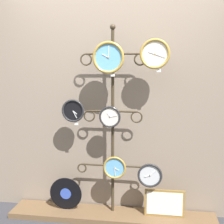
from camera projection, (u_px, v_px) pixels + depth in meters
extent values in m
cube|color=gray|center=(115.00, 87.00, 3.36)|extent=(4.40, 0.04, 2.80)
cube|color=brown|center=(112.00, 216.00, 3.35)|extent=(2.20, 0.36, 0.06)
cylinder|color=#382D1E|center=(113.00, 215.00, 3.41)|extent=(0.42, 0.42, 0.02)
cylinder|color=#382D1E|center=(113.00, 126.00, 3.26)|extent=(0.03, 0.03, 1.96)
sphere|color=#382D1E|center=(113.00, 27.00, 3.11)|extent=(0.06, 0.06, 0.06)
cylinder|color=#382D1E|center=(99.00, 54.00, 3.17)|extent=(0.28, 0.02, 0.02)
torus|color=#382D1E|center=(86.00, 59.00, 3.20)|extent=(0.13, 0.02, 0.13)
cylinder|color=#382D1E|center=(126.00, 54.00, 3.13)|extent=(0.28, 0.02, 0.02)
torus|color=#382D1E|center=(140.00, 59.00, 3.12)|extent=(0.13, 0.02, 0.13)
cylinder|color=#382D1E|center=(101.00, 111.00, 3.26)|extent=(0.25, 0.02, 0.02)
torus|color=#382D1E|center=(89.00, 116.00, 3.28)|extent=(0.13, 0.02, 0.13)
cylinder|color=#382D1E|center=(125.00, 112.00, 3.22)|extent=(0.25, 0.02, 0.02)
torus|color=#382D1E|center=(137.00, 117.00, 3.21)|extent=(0.13, 0.02, 0.13)
cylinder|color=#382D1E|center=(97.00, 165.00, 3.35)|extent=(0.34, 0.02, 0.02)
torus|color=#382D1E|center=(82.00, 168.00, 3.39)|extent=(0.10, 0.02, 0.10)
cylinder|color=#382D1E|center=(128.00, 166.00, 3.30)|extent=(0.34, 0.02, 0.02)
torus|color=#382D1E|center=(144.00, 171.00, 3.28)|extent=(0.10, 0.02, 0.10)
cylinder|color=#60A8DB|center=(109.00, 58.00, 3.05)|extent=(0.29, 0.02, 0.29)
torus|color=#A58438|center=(108.00, 57.00, 3.04)|extent=(0.32, 0.03, 0.32)
cylinder|color=#A58438|center=(108.00, 57.00, 3.04)|extent=(0.02, 0.01, 0.02)
cube|color=silver|center=(105.00, 56.00, 3.04)|extent=(0.06, 0.00, 0.04)
cube|color=silver|center=(109.00, 52.00, 3.03)|extent=(0.01, 0.00, 0.11)
cylinder|color=silver|center=(155.00, 54.00, 2.99)|extent=(0.27, 0.02, 0.27)
torus|color=#A58438|center=(155.00, 54.00, 2.97)|extent=(0.29, 0.03, 0.29)
cylinder|color=#A58438|center=(155.00, 54.00, 2.97)|extent=(0.02, 0.01, 0.02)
cube|color=silver|center=(152.00, 53.00, 2.98)|extent=(0.06, 0.00, 0.03)
cube|color=silver|center=(160.00, 56.00, 2.97)|extent=(0.10, 0.00, 0.04)
cylinder|color=black|center=(73.00, 111.00, 3.23)|extent=(0.22, 0.02, 0.22)
torus|color=#262628|center=(73.00, 111.00, 3.21)|extent=(0.24, 0.02, 0.24)
cylinder|color=#262628|center=(73.00, 111.00, 3.21)|extent=(0.01, 0.01, 0.01)
cube|color=silver|center=(75.00, 112.00, 3.21)|extent=(0.05, 0.00, 0.04)
cube|color=silver|center=(75.00, 114.00, 3.21)|extent=(0.05, 0.00, 0.08)
cylinder|color=silver|center=(110.00, 117.00, 3.16)|extent=(0.20, 0.02, 0.20)
torus|color=#262628|center=(110.00, 117.00, 3.15)|extent=(0.22, 0.02, 0.22)
cylinder|color=#262628|center=(110.00, 117.00, 3.15)|extent=(0.01, 0.01, 0.01)
cube|color=silver|center=(109.00, 115.00, 3.14)|extent=(0.03, 0.00, 0.05)
cube|color=silver|center=(113.00, 116.00, 3.14)|extent=(0.08, 0.00, 0.03)
cylinder|color=#60A8DB|center=(115.00, 167.00, 3.24)|extent=(0.22, 0.02, 0.22)
torus|color=#A58438|center=(115.00, 168.00, 3.23)|extent=(0.24, 0.02, 0.24)
cylinder|color=#A58438|center=(115.00, 168.00, 3.23)|extent=(0.01, 0.01, 0.01)
cube|color=silver|center=(117.00, 169.00, 3.22)|extent=(0.05, 0.00, 0.03)
cube|color=silver|center=(115.00, 172.00, 3.23)|extent=(0.01, 0.00, 0.09)
cylinder|color=silver|center=(150.00, 175.00, 3.18)|extent=(0.23, 0.02, 0.23)
torus|color=#262628|center=(150.00, 176.00, 3.16)|extent=(0.25, 0.02, 0.25)
cylinder|color=#262628|center=(150.00, 176.00, 3.16)|extent=(0.01, 0.01, 0.01)
cube|color=silver|center=(147.00, 176.00, 3.17)|extent=(0.06, 0.00, 0.02)
cube|color=silver|center=(153.00, 173.00, 3.15)|extent=(0.07, 0.00, 0.07)
cylinder|color=black|center=(66.00, 194.00, 3.41)|extent=(0.36, 0.01, 0.36)
cylinder|color=#334FB2|center=(66.00, 194.00, 3.40)|extent=(0.12, 0.00, 0.12)
cube|color=olive|center=(164.00, 203.00, 3.25)|extent=(0.41, 0.02, 0.29)
cube|color=white|center=(165.00, 204.00, 3.24)|extent=(0.37, 0.00, 0.25)
cube|color=white|center=(113.00, 75.00, 3.06)|extent=(0.04, 0.00, 0.03)
cube|color=white|center=(159.00, 71.00, 3.00)|extent=(0.04, 0.00, 0.03)
cube|color=white|center=(76.00, 124.00, 3.23)|extent=(0.04, 0.00, 0.03)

